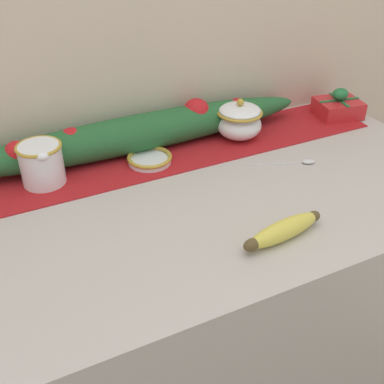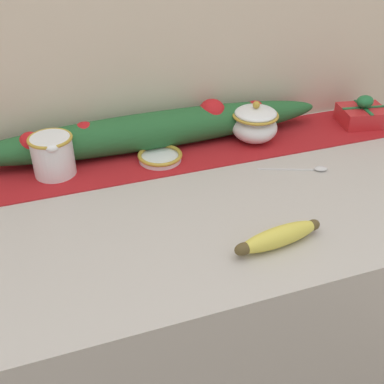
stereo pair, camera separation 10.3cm
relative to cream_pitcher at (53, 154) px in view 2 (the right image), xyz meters
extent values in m
cube|color=#B7B2AD|center=(0.26, -0.22, -0.50)|extent=(1.44, 0.67, 0.88)
cube|color=beige|center=(0.26, 0.13, 0.27)|extent=(2.24, 0.04, 2.40)
cube|color=#A8191E|center=(0.26, 0.00, -0.06)|extent=(1.32, 0.21, 0.00)
cylinder|color=white|center=(0.00, 0.00, 0.00)|extent=(0.10, 0.10, 0.10)
torus|color=#B79333|center=(0.00, 0.00, 0.04)|extent=(0.11, 0.11, 0.01)
torus|color=white|center=(0.00, 0.06, 0.00)|extent=(0.05, 0.01, 0.05)
ellipsoid|color=white|center=(0.00, -0.05, 0.04)|extent=(0.03, 0.02, 0.02)
ellipsoid|color=white|center=(0.54, 0.00, -0.02)|extent=(0.12, 0.12, 0.08)
torus|color=#B79333|center=(0.54, 0.00, 0.02)|extent=(0.13, 0.13, 0.01)
ellipsoid|color=white|center=(0.54, 0.00, 0.03)|extent=(0.11, 0.11, 0.03)
sphere|color=#B79333|center=(0.54, 0.00, 0.05)|extent=(0.02, 0.02, 0.02)
cylinder|color=white|center=(0.26, -0.02, -0.05)|extent=(0.11, 0.11, 0.01)
torus|color=#B79333|center=(0.26, -0.02, -0.04)|extent=(0.12, 0.12, 0.01)
ellipsoid|color=#DBCC4C|center=(0.39, -0.43, -0.04)|extent=(0.19, 0.07, 0.04)
ellipsoid|color=brown|center=(0.31, -0.44, -0.04)|extent=(0.04, 0.03, 0.03)
ellipsoid|color=brown|center=(0.47, -0.42, -0.04)|extent=(0.03, 0.03, 0.02)
cube|color=silver|center=(0.55, -0.17, -0.06)|extent=(0.13, 0.06, 0.00)
ellipsoid|color=silver|center=(0.63, -0.20, -0.05)|extent=(0.04, 0.03, 0.01)
cube|color=red|center=(0.89, -0.01, -0.03)|extent=(0.15, 0.13, 0.05)
cube|color=#1E6B38|center=(0.89, -0.01, 0.00)|extent=(0.13, 0.03, 0.00)
cube|color=#1E6B38|center=(0.89, -0.01, 0.00)|extent=(0.03, 0.11, 0.00)
ellipsoid|color=#1E6B38|center=(0.89, -0.01, 0.01)|extent=(0.05, 0.04, 0.04)
ellipsoid|color=#235B2D|center=(0.26, 0.05, -0.01)|extent=(0.99, 0.11, 0.10)
sphere|color=red|center=(-0.05, 0.05, 0.01)|extent=(0.06, 0.06, 0.06)
sphere|color=red|center=(0.09, 0.06, 0.01)|extent=(0.07, 0.07, 0.07)
sphere|color=red|center=(0.26, 0.05, 0.02)|extent=(0.05, 0.05, 0.05)
sphere|color=red|center=(0.44, 0.06, 0.02)|extent=(0.08, 0.08, 0.08)
sphere|color=red|center=(0.56, 0.05, 0.01)|extent=(0.06, 0.06, 0.06)
camera|label=1|loc=(-0.12, -1.04, 0.56)|focal=45.00mm
camera|label=2|loc=(-0.02, -1.08, 0.56)|focal=45.00mm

